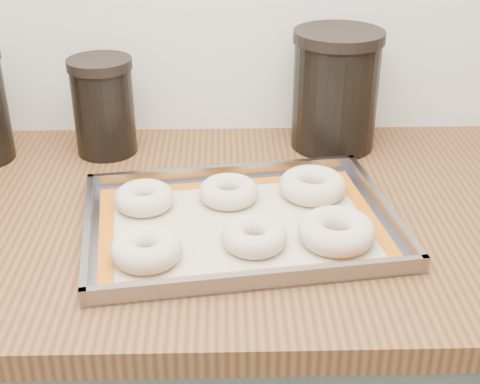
{
  "coord_description": "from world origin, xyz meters",
  "views": [
    {
      "loc": [
        0.12,
        0.75,
        1.42
      ],
      "look_at": [
        0.15,
        1.61,
        0.96
      ],
      "focal_mm": 50.0,
      "sensor_mm": 36.0,
      "label": 1
    }
  ],
  "objects_px": {
    "bagel_front_mid": "(254,236)",
    "bagel_back_left": "(144,198)",
    "baking_tray": "(240,223)",
    "bagel_back_mid": "(229,192)",
    "bagel_front_left": "(146,249)",
    "canister_mid": "(104,106)",
    "bagel_back_right": "(312,185)",
    "canister_right": "(335,90)",
    "bagel_front_right": "(337,231)"
  },
  "relations": [
    {
      "from": "bagel_back_mid",
      "to": "bagel_back_right",
      "type": "distance_m",
      "value": 0.14
    },
    {
      "from": "bagel_front_left",
      "to": "bagel_back_mid",
      "type": "height_order",
      "value": "bagel_front_left"
    },
    {
      "from": "bagel_front_left",
      "to": "canister_mid",
      "type": "bearing_deg",
      "value": 106.36
    },
    {
      "from": "bagel_front_right",
      "to": "bagel_front_left",
      "type": "bearing_deg",
      "value": -171.53
    },
    {
      "from": "bagel_back_right",
      "to": "baking_tray",
      "type": "bearing_deg",
      "value": -143.3
    },
    {
      "from": "baking_tray",
      "to": "bagel_front_mid",
      "type": "bearing_deg",
      "value": -73.15
    },
    {
      "from": "bagel_front_left",
      "to": "bagel_front_right",
      "type": "distance_m",
      "value": 0.27
    },
    {
      "from": "bagel_front_mid",
      "to": "bagel_back_left",
      "type": "xyz_separation_m",
      "value": [
        -0.17,
        0.12,
        0.0
      ]
    },
    {
      "from": "bagel_front_mid",
      "to": "bagel_back_left",
      "type": "bearing_deg",
      "value": 144.94
    },
    {
      "from": "bagel_back_left",
      "to": "canister_mid",
      "type": "height_order",
      "value": "canister_mid"
    },
    {
      "from": "baking_tray",
      "to": "bagel_front_left",
      "type": "height_order",
      "value": "bagel_front_left"
    },
    {
      "from": "bagel_back_right",
      "to": "canister_right",
      "type": "distance_m",
      "value": 0.24
    },
    {
      "from": "bagel_front_mid",
      "to": "bagel_front_left",
      "type": "bearing_deg",
      "value": -167.69
    },
    {
      "from": "bagel_back_mid",
      "to": "canister_mid",
      "type": "xyz_separation_m",
      "value": [
        -0.22,
        0.21,
        0.07
      ]
    },
    {
      "from": "bagel_back_mid",
      "to": "bagel_front_right",
      "type": "bearing_deg",
      "value": -40.19
    },
    {
      "from": "bagel_front_left",
      "to": "bagel_back_left",
      "type": "xyz_separation_m",
      "value": [
        -0.02,
        0.15,
        -0.0
      ]
    },
    {
      "from": "baking_tray",
      "to": "bagel_back_mid",
      "type": "xyz_separation_m",
      "value": [
        -0.02,
        0.08,
        0.01
      ]
    },
    {
      "from": "canister_mid",
      "to": "bagel_back_right",
      "type": "bearing_deg",
      "value": -28.11
    },
    {
      "from": "bagel_back_mid",
      "to": "bagel_back_right",
      "type": "bearing_deg",
      "value": 5.99
    },
    {
      "from": "bagel_back_mid",
      "to": "baking_tray",
      "type": "bearing_deg",
      "value": -77.67
    },
    {
      "from": "bagel_front_left",
      "to": "bagel_front_mid",
      "type": "bearing_deg",
      "value": 12.31
    },
    {
      "from": "bagel_front_mid",
      "to": "bagel_back_right",
      "type": "height_order",
      "value": "bagel_back_right"
    },
    {
      "from": "bagel_front_mid",
      "to": "bagel_back_mid",
      "type": "bearing_deg",
      "value": 104.39
    },
    {
      "from": "bagel_front_mid",
      "to": "bagel_back_left",
      "type": "relative_size",
      "value": 1.01
    },
    {
      "from": "baking_tray",
      "to": "canister_right",
      "type": "relative_size",
      "value": 2.28
    },
    {
      "from": "baking_tray",
      "to": "canister_right",
      "type": "distance_m",
      "value": 0.37
    },
    {
      "from": "canister_right",
      "to": "bagel_front_left",
      "type": "bearing_deg",
      "value": -128.44
    },
    {
      "from": "bagel_front_right",
      "to": "canister_mid",
      "type": "bearing_deg",
      "value": 138.32
    },
    {
      "from": "bagel_back_left",
      "to": "bagel_back_right",
      "type": "relative_size",
      "value": 0.86
    },
    {
      "from": "bagel_back_left",
      "to": "canister_mid",
      "type": "relative_size",
      "value": 0.52
    },
    {
      "from": "bagel_front_left",
      "to": "canister_right",
      "type": "bearing_deg",
      "value": 51.56
    },
    {
      "from": "bagel_back_mid",
      "to": "canister_right",
      "type": "bearing_deg",
      "value": 48.56
    },
    {
      "from": "bagel_front_left",
      "to": "canister_mid",
      "type": "height_order",
      "value": "canister_mid"
    },
    {
      "from": "canister_mid",
      "to": "canister_right",
      "type": "bearing_deg",
      "value": 2.56
    },
    {
      "from": "bagel_back_mid",
      "to": "canister_mid",
      "type": "height_order",
      "value": "canister_mid"
    },
    {
      "from": "baking_tray",
      "to": "bagel_front_mid",
      "type": "relative_size",
      "value": 5.34
    },
    {
      "from": "canister_right",
      "to": "bagel_back_left",
      "type": "bearing_deg",
      "value": -143.6
    },
    {
      "from": "canister_mid",
      "to": "baking_tray",
      "type": "bearing_deg",
      "value": -49.48
    },
    {
      "from": "bagel_front_mid",
      "to": "canister_right",
      "type": "xyz_separation_m",
      "value": [
        0.16,
        0.36,
        0.09
      ]
    },
    {
      "from": "baking_tray",
      "to": "bagel_front_mid",
      "type": "xyz_separation_m",
      "value": [
        0.02,
        -0.06,
        0.01
      ]
    },
    {
      "from": "bagel_back_left",
      "to": "canister_right",
      "type": "bearing_deg",
      "value": 36.4
    },
    {
      "from": "bagel_back_left",
      "to": "bagel_back_mid",
      "type": "height_order",
      "value": "bagel_back_left"
    },
    {
      "from": "bagel_back_left",
      "to": "bagel_back_right",
      "type": "xyz_separation_m",
      "value": [
        0.27,
        0.03,
        0.0
      ]
    },
    {
      "from": "bagel_front_left",
      "to": "bagel_back_left",
      "type": "distance_m",
      "value": 0.15
    },
    {
      "from": "bagel_front_mid",
      "to": "bagel_front_right",
      "type": "bearing_deg",
      "value": 3.51
    },
    {
      "from": "bagel_back_left",
      "to": "canister_right",
      "type": "distance_m",
      "value": 0.42
    },
    {
      "from": "bagel_front_mid",
      "to": "bagel_back_right",
      "type": "distance_m",
      "value": 0.18
    },
    {
      "from": "bagel_front_left",
      "to": "canister_mid",
      "type": "relative_size",
      "value": 0.56
    },
    {
      "from": "bagel_back_right",
      "to": "canister_right",
      "type": "relative_size",
      "value": 0.49
    },
    {
      "from": "baking_tray",
      "to": "bagel_front_left",
      "type": "distance_m",
      "value": 0.16
    }
  ]
}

